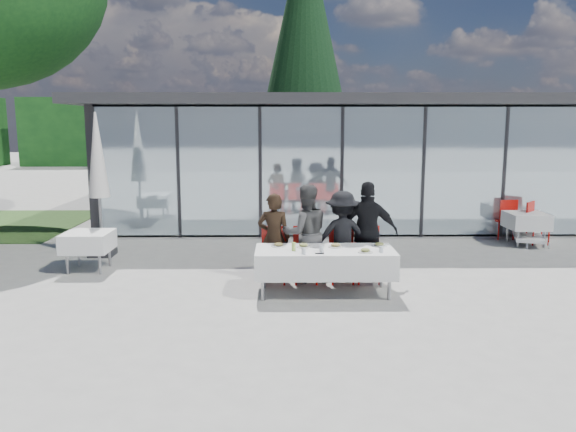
{
  "coord_description": "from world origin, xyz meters",
  "views": [
    {
      "loc": [
        -0.42,
        -9.31,
        2.78
      ],
      "look_at": [
        -0.29,
        1.2,
        1.03
      ],
      "focal_mm": 35.0,
      "sensor_mm": 36.0,
      "label": 1
    }
  ],
  "objects_px": {
    "lounger": "(527,232)",
    "conifer_tree": "(305,38)",
    "plate_a": "(279,245)",
    "plate_d": "(379,245)",
    "diner_chair_a": "(274,252)",
    "plate_b": "(303,246)",
    "diner_chair_b": "(306,251)",
    "plate_extra": "(365,251)",
    "diner_c": "(342,237)",
    "spare_chair_a": "(534,221)",
    "plate_c": "(335,246)",
    "spare_table_right": "(526,221)",
    "diner_chair_d": "(367,251)",
    "spare_chair_b": "(506,217)",
    "diner_d": "(368,232)",
    "market_umbrella": "(98,164)",
    "diner_a": "(274,238)",
    "folded_eyeglasses": "(319,253)",
    "juice_bottle": "(294,247)",
    "dining_table": "(325,262)",
    "spare_table_left": "(88,242)",
    "diner_chair_c": "(342,251)",
    "diner_b": "(306,233)"
  },
  "relations": [
    {
      "from": "dining_table",
      "to": "diner_chair_a",
      "type": "bearing_deg",
      "value": 138.18
    },
    {
      "from": "lounger",
      "to": "conifer_tree",
      "type": "xyz_separation_m",
      "value": [
        -4.87,
        9.45,
        5.73
      ]
    },
    {
      "from": "dining_table",
      "to": "diner_chair_b",
      "type": "distance_m",
      "value": 0.8
    },
    {
      "from": "market_umbrella",
      "to": "lounger",
      "type": "relative_size",
      "value": 2.06
    },
    {
      "from": "conifer_tree",
      "to": "market_umbrella",
      "type": "bearing_deg",
      "value": -113.82
    },
    {
      "from": "diner_chair_b",
      "to": "spare_table_right",
      "type": "distance_m",
      "value": 5.99
    },
    {
      "from": "spare_chair_a",
      "to": "lounger",
      "type": "bearing_deg",
      "value": 127.45
    },
    {
      "from": "plate_b",
      "to": "folded_eyeglasses",
      "type": "relative_size",
      "value": 1.74
    },
    {
      "from": "plate_d",
      "to": "conifer_tree",
      "type": "xyz_separation_m",
      "value": [
        -0.71,
        13.21,
        5.21
      ]
    },
    {
      "from": "conifer_tree",
      "to": "diner_b",
      "type": "bearing_deg",
      "value": -92.21
    },
    {
      "from": "folded_eyeglasses",
      "to": "diner_chair_c",
      "type": "bearing_deg",
      "value": 66.47
    },
    {
      "from": "diner_chair_b",
      "to": "diner_chair_a",
      "type": "bearing_deg",
      "value": 180.0
    },
    {
      "from": "plate_extra",
      "to": "diner_chair_b",
      "type": "bearing_deg",
      "value": 132.08
    },
    {
      "from": "diner_b",
      "to": "folded_eyeglasses",
      "type": "relative_size",
      "value": 12.33
    },
    {
      "from": "diner_d",
      "to": "diner_chair_d",
      "type": "distance_m",
      "value": 0.35
    },
    {
      "from": "diner_a",
      "to": "diner_c",
      "type": "height_order",
      "value": "diner_c"
    },
    {
      "from": "plate_a",
      "to": "folded_eyeglasses",
      "type": "xyz_separation_m",
      "value": [
        0.64,
        -0.53,
        -0.02
      ]
    },
    {
      "from": "folded_eyeglasses",
      "to": "conifer_tree",
      "type": "xyz_separation_m",
      "value": [
        0.32,
        13.74,
        5.23
      ]
    },
    {
      "from": "plate_c",
      "to": "spare_table_right",
      "type": "height_order",
      "value": "plate_c"
    },
    {
      "from": "diner_chair_a",
      "to": "spare_chair_a",
      "type": "distance_m",
      "value": 6.76
    },
    {
      "from": "plate_c",
      "to": "spare_chair_b",
      "type": "height_order",
      "value": "spare_chair_b"
    },
    {
      "from": "diner_c",
      "to": "lounger",
      "type": "distance_m",
      "value": 5.73
    },
    {
      "from": "diner_d",
      "to": "spare_table_right",
      "type": "xyz_separation_m",
      "value": [
        4.11,
        2.96,
        -0.33
      ]
    },
    {
      "from": "diner_a",
      "to": "spare_chair_b",
      "type": "relative_size",
      "value": 1.61
    },
    {
      "from": "diner_chair_a",
      "to": "plate_b",
      "type": "bearing_deg",
      "value": -50.72
    },
    {
      "from": "diner_chair_a",
      "to": "diner_d",
      "type": "relative_size",
      "value": 0.55
    },
    {
      "from": "diner_chair_b",
      "to": "juice_bottle",
      "type": "bearing_deg",
      "value": -105.27
    },
    {
      "from": "diner_chair_b",
      "to": "plate_extra",
      "type": "distance_m",
      "value": 1.36
    },
    {
      "from": "plate_c",
      "to": "spare_table_right",
      "type": "relative_size",
      "value": 0.28
    },
    {
      "from": "spare_table_right",
      "to": "market_umbrella",
      "type": "relative_size",
      "value": 0.29
    },
    {
      "from": "diner_a",
      "to": "lounger",
      "type": "relative_size",
      "value": 1.08
    },
    {
      "from": "juice_bottle",
      "to": "market_umbrella",
      "type": "relative_size",
      "value": 0.05
    },
    {
      "from": "diner_a",
      "to": "spare_chair_b",
      "type": "bearing_deg",
      "value": -142.07
    },
    {
      "from": "diner_c",
      "to": "plate_c",
      "type": "bearing_deg",
      "value": 72.48
    },
    {
      "from": "diner_b",
      "to": "juice_bottle",
      "type": "distance_m",
      "value": 0.89
    },
    {
      "from": "spare_table_left",
      "to": "plate_c",
      "type": "bearing_deg",
      "value": -17.09
    },
    {
      "from": "dining_table",
      "to": "diner_a",
      "type": "distance_m",
      "value": 1.15
    },
    {
      "from": "plate_a",
      "to": "plate_b",
      "type": "bearing_deg",
      "value": -7.72
    },
    {
      "from": "plate_d",
      "to": "lounger",
      "type": "distance_m",
      "value": 5.63
    },
    {
      "from": "plate_extra",
      "to": "folded_eyeglasses",
      "type": "xyz_separation_m",
      "value": [
        -0.73,
        -0.08,
        -0.02
      ]
    },
    {
      "from": "plate_a",
      "to": "lounger",
      "type": "xyz_separation_m",
      "value": [
        5.83,
        3.76,
        -0.52
      ]
    },
    {
      "from": "plate_extra",
      "to": "diner_chair_d",
      "type": "bearing_deg",
      "value": 79.14
    },
    {
      "from": "juice_bottle",
      "to": "market_umbrella",
      "type": "bearing_deg",
      "value": 144.46
    },
    {
      "from": "market_umbrella",
      "to": "lounger",
      "type": "xyz_separation_m",
      "value": [
        9.58,
        1.22,
        -1.68
      ]
    },
    {
      "from": "spare_table_left",
      "to": "market_umbrella",
      "type": "distance_m",
      "value": 1.84
    },
    {
      "from": "diner_chair_a",
      "to": "diner_c",
      "type": "xyz_separation_m",
      "value": [
        1.2,
        0.0,
        0.27
      ]
    },
    {
      "from": "diner_d",
      "to": "plate_extra",
      "type": "relative_size",
      "value": 7.28
    },
    {
      "from": "dining_table",
      "to": "plate_b",
      "type": "bearing_deg",
      "value": 157.12
    },
    {
      "from": "diner_chair_d",
      "to": "spare_chair_b",
      "type": "distance_m",
      "value": 5.28
    },
    {
      "from": "plate_b",
      "to": "plate_extra",
      "type": "distance_m",
      "value": 1.04
    }
  ]
}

